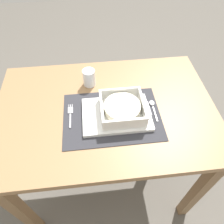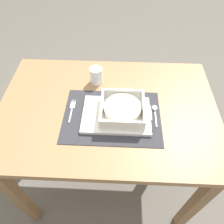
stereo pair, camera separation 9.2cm
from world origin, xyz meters
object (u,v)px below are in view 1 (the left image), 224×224
Objects in this scene: porridge_bowl at (122,109)px; fork at (70,114)px; bread_knife at (146,114)px; butter_knife at (150,115)px; dining_table at (106,123)px; drinking_glass at (89,78)px; spoon at (153,106)px.

porridge_bowl reaches higher than fork.
fork is at bearing 169.77° from bread_knife.
butter_knife is 0.02m from bread_knife.
bread_knife is at bearing -18.36° from dining_table.
bread_knife is (0.33, -0.04, 0.00)m from fork.
porridge_bowl is 0.13m from butter_knife.
porridge_bowl reaches higher than bread_knife.
dining_table is at bearing 158.10° from butter_knife.
butter_knife is 1.63× the size of drinking_glass.
bread_knife is (-0.04, -0.04, -0.00)m from spoon.
porridge_bowl is 1.60× the size of spoon.
drinking_glass is at bearing 134.37° from butter_knife.
fork reaches higher than dining_table.
drinking_glass reaches higher than dining_table.
drinking_glass is (-0.13, 0.22, -0.00)m from porridge_bowl.
dining_table is at bearing 10.57° from fork.
fork is 0.37m from spoon.
porridge_bowl is 0.23m from fork.
spoon is 1.37× the size of drinking_glass.
porridge_bowl is 0.11m from bread_knife.
spoon is 0.84× the size of butter_knife.
drinking_glass is (-0.28, 0.19, 0.03)m from spoon.
spoon is at bearing -4.59° from dining_table.
butter_knife is (0.35, -0.04, 0.00)m from fork.
porridge_bowl is at bearing -35.35° from dining_table.
drinking_glass reaches higher than butter_knife.
bread_knife reaches higher than fork.
fork is at bearing 169.55° from butter_knife.
drinking_glass is at bearing 66.72° from fork.
fork is at bearing 173.03° from porridge_bowl.
drinking_glass is (-0.24, 0.23, 0.03)m from bread_knife.
dining_table is 0.25m from spoon.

